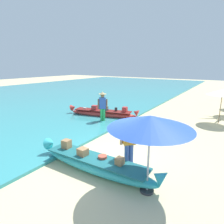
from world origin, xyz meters
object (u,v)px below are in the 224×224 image
object	(u,v)px
person_vendor_hatted	(103,105)
person_tourist_customer	(129,142)
patio_umbrella_large	(150,123)
boat_cyan_foreground	(95,164)
boat_red_midground	(103,113)

from	to	relation	value
person_vendor_hatted	person_tourist_customer	size ratio (longest dim) A/B	1.06
person_tourist_customer	patio_umbrella_large	bearing A→B (deg)	-37.09
boat_cyan_foreground	person_tourist_customer	world-z (taller)	person_tourist_customer
boat_cyan_foreground	person_vendor_hatted	size ratio (longest dim) A/B	2.47
person_tourist_customer	boat_red_midground	bearing A→B (deg)	132.67
boat_cyan_foreground	patio_umbrella_large	size ratio (longest dim) A/B	2.11
patio_umbrella_large	boat_cyan_foreground	bearing A→B (deg)	178.98
boat_cyan_foreground	person_vendor_hatted	bearing A→B (deg)	122.73
person_vendor_hatted	person_tourist_customer	distance (m)	5.16
person_vendor_hatted	patio_umbrella_large	world-z (taller)	patio_umbrella_large
boat_red_midground	person_tourist_customer	bearing A→B (deg)	-47.33
person_vendor_hatted	patio_umbrella_large	distance (m)	6.32
person_vendor_hatted	patio_umbrella_large	size ratio (longest dim) A/B	0.85
boat_cyan_foreground	boat_red_midground	bearing A→B (deg)	123.03
boat_cyan_foreground	person_tourist_customer	bearing A→B (deg)	38.24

